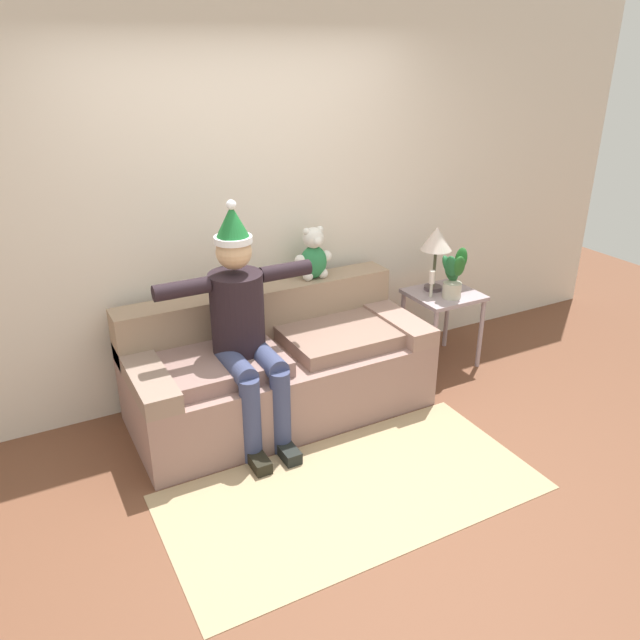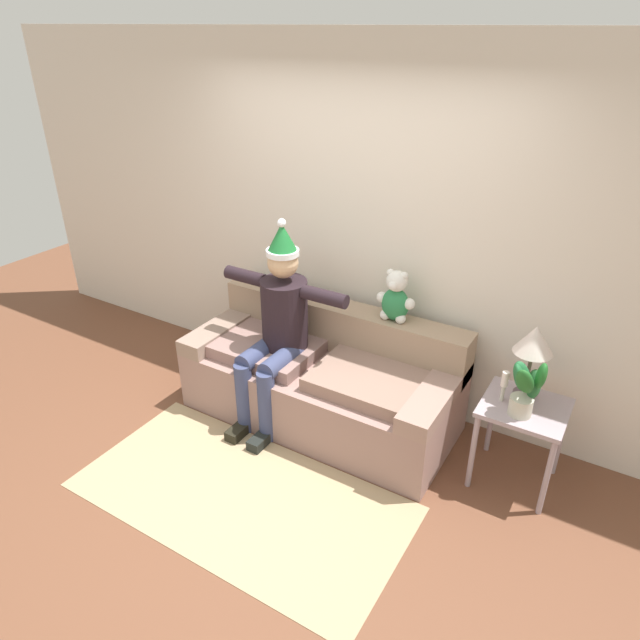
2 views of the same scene
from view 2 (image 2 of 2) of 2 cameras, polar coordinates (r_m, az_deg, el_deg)
name	(u,v)px [view 2 (image 2 of 2)]	position (r m, az deg, el deg)	size (l,w,h in m)	color
ground_plane	(242,496)	(3.88, -7.88, -17.07)	(10.00, 10.00, 0.00)	brown
back_wall	(360,229)	(4.28, 4.02, 9.08)	(7.00, 0.10, 2.70)	silver
couch	(323,378)	(4.31, 0.31, -5.80)	(2.02, 0.88, 0.82)	gray
person_seated	(277,324)	(4.10, -4.32, -0.35)	(1.02, 0.77, 1.54)	black
teddy_bear	(396,298)	(4.03, 7.59, 2.20)	(0.29, 0.17, 0.38)	#297C46
side_table	(523,419)	(3.85, 19.68, -9.32)	(0.52, 0.48, 0.60)	#A29098
table_lamp	(534,343)	(3.67, 20.71, -2.17)	(0.24, 0.24, 0.51)	#504246
potted_plant	(526,387)	(3.60, 19.97, -6.36)	(0.25, 0.25, 0.39)	beige
candle_tall	(504,382)	(3.72, 18.04, -5.99)	(0.04, 0.04, 0.21)	beige
area_rug	(241,496)	(3.87, -7.98, -17.12)	(2.17, 1.08, 0.01)	tan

